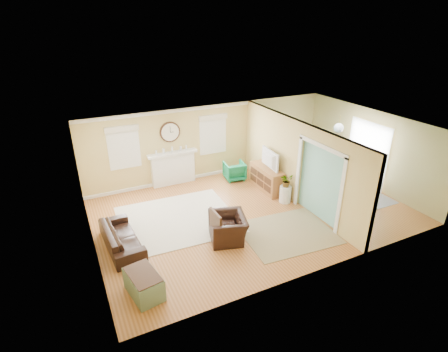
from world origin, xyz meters
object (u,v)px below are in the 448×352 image
Objects in this scene: eames_chair at (228,228)px; green_chair at (234,171)px; credenza at (267,179)px; dining_table at (340,182)px; sofa at (121,237)px.

eames_chair is 1.47× the size of green_chair.
eames_chair is 0.71× the size of credenza.
dining_table is (4.56, 0.81, 0.01)m from eames_chair.
sofa is at bearing -92.20° from eames_chair.
credenza is 2.43m from dining_table.
credenza is at bearing 124.22° from green_chair.
green_chair is at bearing 43.55° from dining_table.
eames_chair is (2.57, -0.85, 0.06)m from sofa.
credenza is at bearing 145.55° from eames_chair.
dining_table reaches higher than sofa.
dining_table is (2.10, -1.22, -0.05)m from credenza.
sofa is 1.31× the size of credenza.
eames_chair is 4.63m from dining_table.
credenza reaches higher than sofa.
sofa is 2.72× the size of green_chair.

